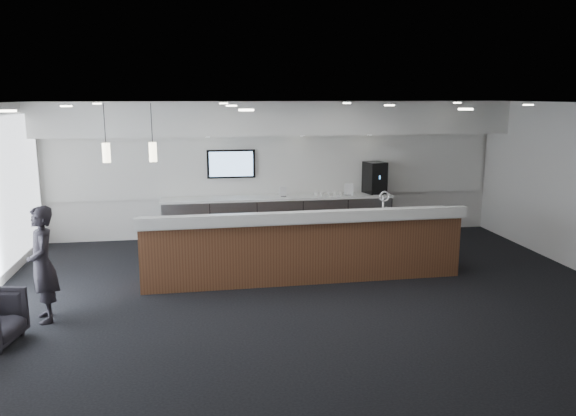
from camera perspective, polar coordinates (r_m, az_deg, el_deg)
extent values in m
plane|color=black|center=(9.05, 2.31, -8.78)|extent=(10.00, 10.00, 0.00)
cube|color=black|center=(8.50, 2.48, 10.57)|extent=(10.00, 8.00, 0.02)
cube|color=silver|center=(12.55, -1.24, 3.96)|extent=(10.00, 0.02, 3.00)
cube|color=silver|center=(12.01, -0.96, 9.13)|extent=(10.00, 0.90, 0.70)
cube|color=silver|center=(12.51, -1.22, 4.40)|extent=(9.80, 0.06, 1.40)
cube|color=gray|center=(12.38, -0.99, -1.08)|extent=(5.00, 0.60, 0.90)
cube|color=white|center=(12.29, -1.00, 1.09)|extent=(5.06, 0.66, 0.05)
cylinder|color=white|center=(11.95, -10.31, -1.50)|extent=(0.60, 0.02, 0.02)
cylinder|color=white|center=(11.96, -5.52, -1.35)|extent=(0.60, 0.02, 0.02)
cylinder|color=white|center=(12.06, -0.78, -1.19)|extent=(0.60, 0.02, 0.02)
cylinder|color=white|center=(12.24, 3.86, -1.03)|extent=(0.60, 0.02, 0.02)
cylinder|color=white|center=(12.50, 8.33, -0.87)|extent=(0.60, 0.02, 0.02)
cube|color=black|center=(12.35, -5.80, 4.48)|extent=(1.05, 0.07, 0.62)
cube|color=#2D65B5|center=(12.31, -5.79, 4.46)|extent=(0.95, 0.01, 0.54)
cylinder|color=beige|center=(9.20, -13.49, 5.65)|extent=(0.12, 0.12, 0.30)
cylinder|color=beige|center=(9.28, -17.82, 5.46)|extent=(0.12, 0.12, 0.30)
cube|color=#58311D|center=(9.68, 1.51, -4.17)|extent=(5.44, 0.87, 1.05)
cube|color=white|center=(9.55, 1.53, -0.96)|extent=(5.52, 0.95, 0.06)
cube|color=white|center=(9.13, 2.07, -0.96)|extent=(5.50, 0.23, 0.18)
cylinder|color=white|center=(10.00, 9.63, 0.44)|extent=(0.04, 0.04, 0.28)
torus|color=white|center=(9.92, 9.77, 1.17)|extent=(0.19, 0.03, 0.19)
cube|color=black|center=(12.77, 8.80, 3.07)|extent=(0.50, 0.53, 0.71)
cube|color=white|center=(12.59, 9.09, 1.36)|extent=(0.25, 0.12, 0.02)
cube|color=silver|center=(12.21, -0.52, 1.67)|extent=(0.16, 0.05, 0.22)
cube|color=silver|center=(12.47, 6.19, 1.89)|extent=(0.19, 0.06, 0.26)
imported|color=black|center=(8.52, -23.68, -5.27)|extent=(0.57, 0.69, 1.64)
imported|color=white|center=(12.50, 6.01, 1.52)|extent=(0.09, 0.09, 0.08)
imported|color=white|center=(12.47, 5.38, 1.50)|extent=(0.13, 0.13, 0.08)
imported|color=white|center=(12.43, 4.76, 1.48)|extent=(0.11, 0.11, 0.08)
imported|color=white|center=(12.40, 4.13, 1.47)|extent=(0.12, 0.12, 0.08)
imported|color=white|center=(12.37, 3.50, 1.45)|extent=(0.12, 0.12, 0.08)
imported|color=white|center=(12.34, 2.86, 1.43)|extent=(0.10, 0.10, 0.08)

